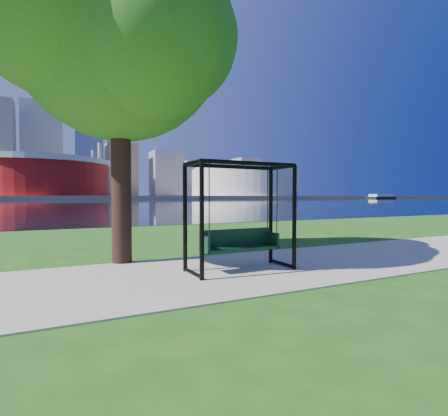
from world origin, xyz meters
TOP-DOWN VIEW (x-y plane):
  - ground at (0.00, 0.00)m, footprint 900.00×900.00m
  - path at (0.00, -0.50)m, footprint 120.00×4.00m
  - river at (0.00, 102.00)m, footprint 900.00×180.00m
  - far_bank at (0.00, 306.00)m, footprint 900.00×228.00m
  - stadium at (-10.00, 235.00)m, footprint 83.00×83.00m
  - arena at (135.00, 235.00)m, footprint 84.00×84.00m
  - skyline at (-4.27, 319.39)m, footprint 392.00×66.00m
  - swing at (-0.19, -0.57)m, footprint 2.35×1.03m
  - park_tree at (-2.43, 1.59)m, footprint 6.72×6.07m
  - barge at (225.10, 180.17)m, footprint 32.98×15.04m

SIDE VIEW (x-z plane):
  - ground at x=0.00m, z-range 0.00..0.00m
  - river at x=0.00m, z-range 0.00..0.02m
  - path at x=0.00m, z-range 0.00..0.03m
  - far_bank at x=0.00m, z-range 0.00..2.00m
  - swing at x=-0.19m, z-range -0.04..2.36m
  - barge at x=225.10m, z-range -0.15..3.04m
  - park_tree at x=-2.43m, z-range 1.62..9.97m
  - stadium at x=-10.00m, z-range -1.77..30.23m
  - arena at x=135.00m, z-range 2.59..29.15m
  - skyline at x=-4.27m, z-range -12.36..84.14m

